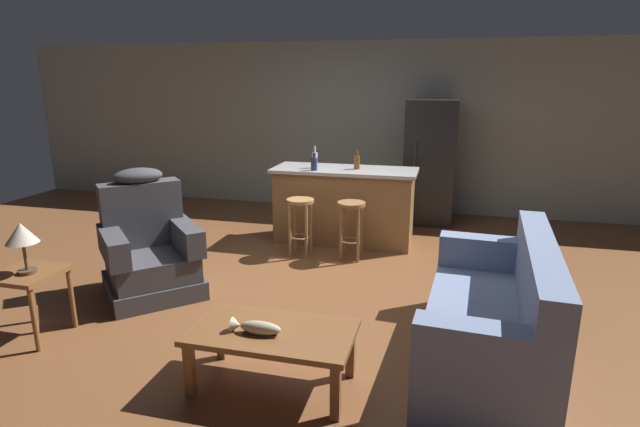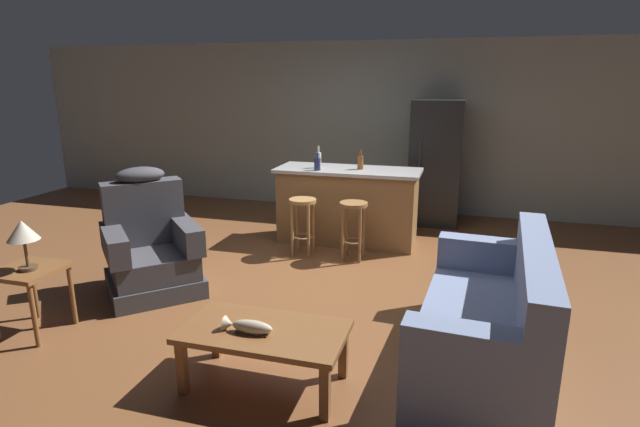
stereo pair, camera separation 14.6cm
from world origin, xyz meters
The scene contains 15 objects.
ground_plane centered at (0.00, 0.00, 0.00)m, with size 12.00×12.00×0.00m.
back_wall centered at (0.00, 3.12, 1.30)m, with size 12.00×0.05×2.60m.
coffee_table centered at (0.17, -1.87, 0.36)m, with size 1.10×0.60×0.42m.
fish_figurine centered at (0.09, -1.95, 0.46)m, with size 0.34×0.10×0.10m.
couch centered at (1.65, -1.19, 0.34)m, with size 0.97×1.95×0.94m.
recliner_near_lamp centered at (-1.52, -0.67, 0.42)m, with size 1.19×1.19×1.20m.
end_table centered at (-1.93, -1.70, 0.46)m, with size 0.48×0.48×0.56m.
table_lamp centered at (-1.90, -1.73, 0.87)m, with size 0.24×0.24×0.41m.
kitchen_island centered at (0.00, 1.35, 0.48)m, with size 1.80×0.70×0.95m.
bar_stool_left centered at (-0.40, 0.72, 0.47)m, with size 0.32×0.32×0.68m.
bar_stool_right centered at (0.21, 0.72, 0.47)m, with size 0.32×0.32×0.68m.
refrigerator centered at (1.00, 2.55, 0.88)m, with size 0.70×0.69×1.76m.
bottle_tall_green centered at (-0.34, 1.14, 1.03)m, with size 0.08×0.08×0.21m.
bottle_short_amber centered at (-0.38, 1.32, 1.05)m, with size 0.07×0.07×0.27m.
bottle_wine_dark centered at (0.15, 1.36, 1.04)m, with size 0.07×0.07×0.23m.
Camera 1 is at (1.22, -4.70, 2.03)m, focal length 28.00 mm.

